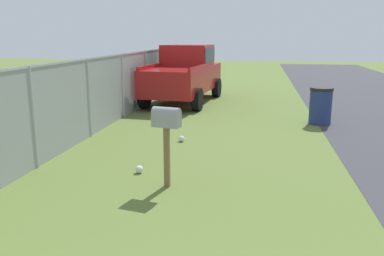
{
  "coord_description": "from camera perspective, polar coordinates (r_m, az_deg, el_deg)",
  "views": [
    {
      "loc": [
        -0.33,
        -0.43,
        2.43
      ],
      "look_at": [
        6.43,
        0.71,
        0.86
      ],
      "focal_mm": 37.8,
      "sensor_mm": 36.0,
      "label": 1
    }
  ],
  "objects": [
    {
      "name": "pickup_truck",
      "position": [
        15.13,
        -1.03,
        7.88
      ],
      "size": [
        4.99,
        2.47,
        2.09
      ],
      "rotation": [
        0.0,
        0.0,
        -0.09
      ],
      "color": "maroon",
      "rests_on": "ground"
    },
    {
      "name": "mailbox",
      "position": [
        6.45,
        -3.63,
        0.55
      ],
      "size": [
        0.29,
        0.48,
        1.33
      ],
      "rotation": [
        0.0,
        0.0,
        -0.22
      ],
      "color": "brown",
      "rests_on": "ground"
    },
    {
      "name": "litter_bag_midfield_a",
      "position": [
        9.47,
        -1.49,
        -1.52
      ],
      "size": [
        0.14,
        0.14,
        0.14
      ],
      "primitive_type": "sphere",
      "color": "silver",
      "rests_on": "ground"
    },
    {
      "name": "trash_bin",
      "position": [
        11.84,
        17.68,
        3.01
      ],
      "size": [
        0.63,
        0.63,
        1.03
      ],
      "color": "navy",
      "rests_on": "ground"
    },
    {
      "name": "litter_bag_midfield_b",
      "position": [
        7.4,
        -7.47,
        -5.8
      ],
      "size": [
        0.14,
        0.14,
        0.14
      ],
      "primitive_type": "sphere",
      "color": "silver",
      "rests_on": "ground"
    },
    {
      "name": "fence_section",
      "position": [
        11.26,
        -11.85,
        5.48
      ],
      "size": [
        17.44,
        0.07,
        1.91
      ],
      "color": "#9EA3A8",
      "rests_on": "ground"
    }
  ]
}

